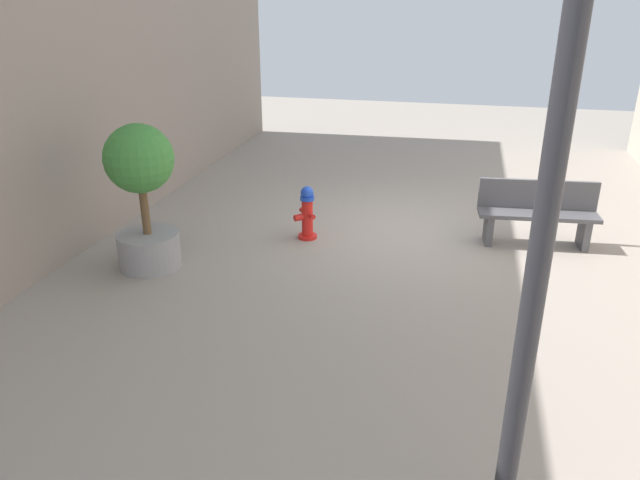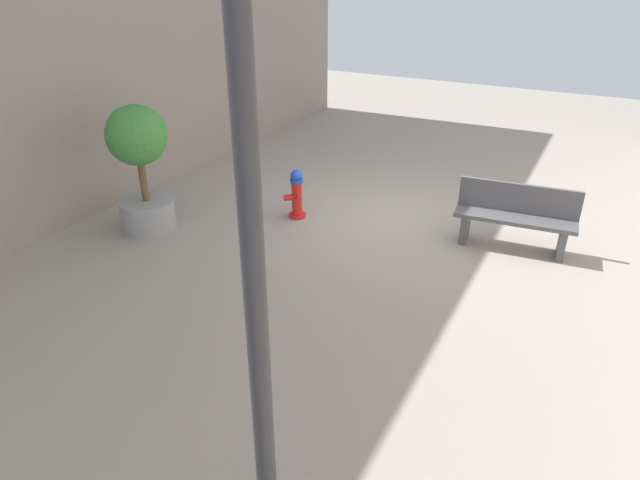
{
  "view_description": "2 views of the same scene",
  "coord_description": "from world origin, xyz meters",
  "px_view_note": "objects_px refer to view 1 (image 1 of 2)",
  "views": [
    {
      "loc": [
        -0.73,
        9.05,
        3.56
      ],
      "look_at": [
        0.96,
        1.97,
        0.53
      ],
      "focal_mm": 34.14,
      "sensor_mm": 36.0,
      "label": 1
    },
    {
      "loc": [
        -2.85,
        7.95,
        3.86
      ],
      "look_at": [
        0.23,
        2.18,
        0.53
      ],
      "focal_mm": 31.16,
      "sensor_mm": 36.0,
      "label": 2
    }
  ],
  "objects_px": {
    "planter_tree": "(142,189)",
    "street_lamp": "(556,148)",
    "bench_near": "(537,212)",
    "fire_hydrant": "(307,213)"
  },
  "relations": [
    {
      "from": "street_lamp",
      "to": "planter_tree",
      "type": "bearing_deg",
      "value": -37.92
    },
    {
      "from": "planter_tree",
      "to": "street_lamp",
      "type": "xyz_separation_m",
      "value": [
        -4.52,
        3.52,
        1.66
      ]
    },
    {
      "from": "fire_hydrant",
      "to": "street_lamp",
      "type": "height_order",
      "value": "street_lamp"
    },
    {
      "from": "planter_tree",
      "to": "street_lamp",
      "type": "height_order",
      "value": "street_lamp"
    },
    {
      "from": "bench_near",
      "to": "street_lamp",
      "type": "distance_m",
      "value": 6.1
    },
    {
      "from": "fire_hydrant",
      "to": "bench_near",
      "type": "height_order",
      "value": "bench_near"
    },
    {
      "from": "planter_tree",
      "to": "bench_near",
      "type": "bearing_deg",
      "value": -158.06
    },
    {
      "from": "bench_near",
      "to": "street_lamp",
      "type": "xyz_separation_m",
      "value": [
        0.68,
        5.62,
        2.28
      ]
    },
    {
      "from": "bench_near",
      "to": "planter_tree",
      "type": "distance_m",
      "value": 5.64
    },
    {
      "from": "bench_near",
      "to": "planter_tree",
      "type": "bearing_deg",
      "value": 21.94
    }
  ]
}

